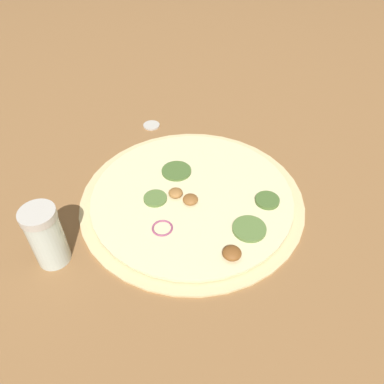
% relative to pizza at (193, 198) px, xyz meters
% --- Properties ---
extents(ground_plane, '(3.00, 3.00, 0.00)m').
position_rel_pizza_xyz_m(ground_plane, '(0.00, -0.00, -0.01)').
color(ground_plane, olive).
extents(pizza, '(0.38, 0.38, 0.02)m').
position_rel_pizza_xyz_m(pizza, '(0.00, 0.00, 0.00)').
color(pizza, beige).
rests_on(pizza, ground_plane).
extents(spice_jar, '(0.05, 0.05, 0.10)m').
position_rel_pizza_xyz_m(spice_jar, '(0.07, 0.22, 0.04)').
color(spice_jar, silver).
rests_on(spice_jar, ground_plane).
extents(loose_cap, '(0.03, 0.03, 0.01)m').
position_rel_pizza_xyz_m(loose_cap, '(0.21, -0.11, -0.00)').
color(loose_cap, beige).
rests_on(loose_cap, ground_plane).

